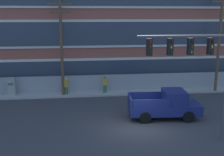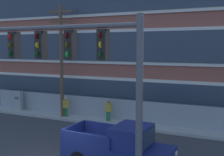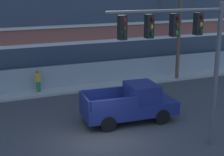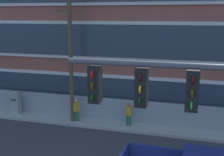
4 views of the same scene
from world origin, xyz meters
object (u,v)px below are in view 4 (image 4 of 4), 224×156
pedestrian_near_cabinet (77,109)px  utility_pole_near_corner (71,54)px  electrical_cabinet (15,104)px  pedestrian_by_fence (129,113)px  traffic_signal_mast (213,126)px

pedestrian_near_cabinet → utility_pole_near_corner: bearing=-166.9°
electrical_cabinet → pedestrian_by_fence: 8.27m
pedestrian_near_cabinet → pedestrian_by_fence: bearing=2.9°
traffic_signal_mast → utility_pole_near_corner: bearing=127.7°
utility_pole_near_corner → pedestrian_near_cabinet: bearing=13.1°
utility_pole_near_corner → pedestrian_near_cabinet: size_ratio=5.05×
traffic_signal_mast → pedestrian_near_cabinet: size_ratio=3.75×
traffic_signal_mast → pedestrian_near_cabinet: (-7.60, 10.26, -3.74)m
traffic_signal_mast → pedestrian_by_fence: 11.82m
utility_pole_near_corner → pedestrian_by_fence: 5.28m
traffic_signal_mast → pedestrian_by_fence: bearing=111.5°
utility_pole_near_corner → pedestrian_near_cabinet: 3.70m
utility_pole_near_corner → electrical_cabinet: 5.88m
utility_pole_near_corner → electrical_cabinet: utility_pole_near_corner is taller
pedestrian_near_cabinet → pedestrian_by_fence: same height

